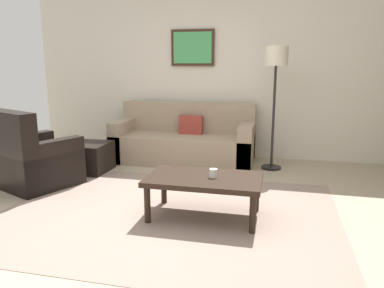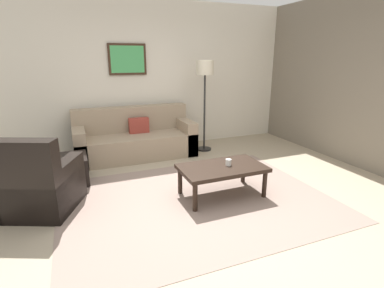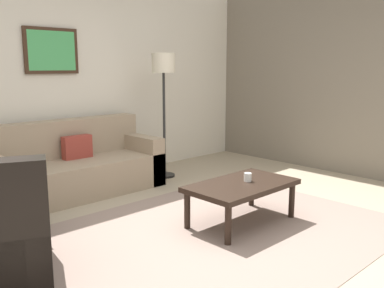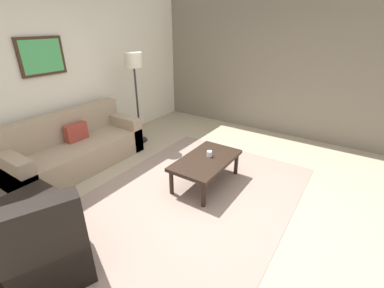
{
  "view_description": "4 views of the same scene",
  "coord_description": "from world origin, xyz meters",
  "px_view_note": "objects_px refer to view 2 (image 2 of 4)",
  "views": [
    {
      "loc": [
        1.02,
        -3.33,
        1.47
      ],
      "look_at": [
        0.17,
        0.32,
        0.66
      ],
      "focal_mm": 34.53,
      "sensor_mm": 36.0,
      "label": 1
    },
    {
      "loc": [
        -1.34,
        -3.16,
        1.78
      ],
      "look_at": [
        -0.02,
        0.12,
        0.73
      ],
      "focal_mm": 27.6,
      "sensor_mm": 36.0,
      "label": 2
    },
    {
      "loc": [
        -2.72,
        -2.52,
        1.53
      ],
      "look_at": [
        -0.06,
        0.28,
        0.82
      ],
      "focal_mm": 39.26,
      "sensor_mm": 36.0,
      "label": 3
    },
    {
      "loc": [
        -2.53,
        -1.67,
        2.18
      ],
      "look_at": [
        0.3,
        0.22,
        0.61
      ],
      "focal_mm": 24.65,
      "sensor_mm": 36.0,
      "label": 4
    }
  ],
  "objects_px": {
    "armchair_leather": "(36,188)",
    "cup": "(228,162)",
    "ottoman": "(68,170)",
    "coffee_table": "(222,170)",
    "lamp_standing": "(205,77)",
    "couch_main": "(135,139)",
    "framed_artwork": "(127,59)"
  },
  "relations": [
    {
      "from": "armchair_leather",
      "to": "cup",
      "type": "xyz_separation_m",
      "value": [
        2.3,
        -0.43,
        0.14
      ]
    },
    {
      "from": "ottoman",
      "to": "cup",
      "type": "distance_m",
      "value": 2.32
    },
    {
      "from": "coffee_table",
      "to": "lamp_standing",
      "type": "xyz_separation_m",
      "value": [
        0.61,
        1.91,
        1.05
      ]
    },
    {
      "from": "armchair_leather",
      "to": "ottoman",
      "type": "relative_size",
      "value": 1.88
    },
    {
      "from": "ottoman",
      "to": "cup",
      "type": "bearing_deg",
      "value": -31.06
    },
    {
      "from": "armchair_leather",
      "to": "couch_main",
      "type": "bearing_deg",
      "value": 48.15
    },
    {
      "from": "cup",
      "to": "framed_artwork",
      "type": "relative_size",
      "value": 0.12
    },
    {
      "from": "couch_main",
      "to": "ottoman",
      "type": "distance_m",
      "value": 1.48
    },
    {
      "from": "couch_main",
      "to": "ottoman",
      "type": "relative_size",
      "value": 3.77
    },
    {
      "from": "lamp_standing",
      "to": "framed_artwork",
      "type": "bearing_deg",
      "value": 155.46
    },
    {
      "from": "cup",
      "to": "lamp_standing",
      "type": "bearing_deg",
      "value": 74.83
    },
    {
      "from": "armchair_leather",
      "to": "framed_artwork",
      "type": "bearing_deg",
      "value": 53.68
    },
    {
      "from": "ottoman",
      "to": "lamp_standing",
      "type": "xyz_separation_m",
      "value": [
        2.49,
        0.72,
        1.21
      ]
    },
    {
      "from": "armchair_leather",
      "to": "cup",
      "type": "bearing_deg",
      "value": -10.56
    },
    {
      "from": "couch_main",
      "to": "cup",
      "type": "xyz_separation_m",
      "value": [
        0.81,
        -2.1,
        0.15
      ]
    },
    {
      "from": "couch_main",
      "to": "coffee_table",
      "type": "xyz_separation_m",
      "value": [
        0.72,
        -2.1,
        0.06
      ]
    },
    {
      "from": "coffee_table",
      "to": "lamp_standing",
      "type": "height_order",
      "value": "lamp_standing"
    },
    {
      "from": "couch_main",
      "to": "cup",
      "type": "distance_m",
      "value": 2.25
    },
    {
      "from": "cup",
      "to": "framed_artwork",
      "type": "height_order",
      "value": "framed_artwork"
    },
    {
      "from": "coffee_table",
      "to": "cup",
      "type": "bearing_deg",
      "value": -0.04
    },
    {
      "from": "ottoman",
      "to": "coffee_table",
      "type": "xyz_separation_m",
      "value": [
        1.88,
        -1.19,
        0.16
      ]
    },
    {
      "from": "lamp_standing",
      "to": "cup",
      "type": "bearing_deg",
      "value": -105.17
    },
    {
      "from": "coffee_table",
      "to": "lamp_standing",
      "type": "relative_size",
      "value": 0.64
    },
    {
      "from": "coffee_table",
      "to": "framed_artwork",
      "type": "bearing_deg",
      "value": 105.49
    },
    {
      "from": "ottoman",
      "to": "armchair_leather",
      "type": "bearing_deg",
      "value": -113.45
    },
    {
      "from": "couch_main",
      "to": "armchair_leather",
      "type": "bearing_deg",
      "value": -131.85
    },
    {
      "from": "cup",
      "to": "armchair_leather",
      "type": "bearing_deg",
      "value": 169.44
    },
    {
      "from": "framed_artwork",
      "to": "cup",
      "type": "bearing_deg",
      "value": -72.61
    },
    {
      "from": "armchair_leather",
      "to": "coffee_table",
      "type": "height_order",
      "value": "armchair_leather"
    },
    {
      "from": "ottoman",
      "to": "framed_artwork",
      "type": "distance_m",
      "value": 2.34
    },
    {
      "from": "couch_main",
      "to": "framed_artwork",
      "type": "relative_size",
      "value": 3.06
    },
    {
      "from": "ottoman",
      "to": "framed_artwork",
      "type": "relative_size",
      "value": 0.81
    }
  ]
}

